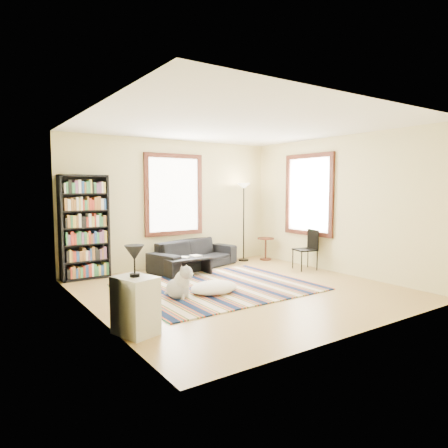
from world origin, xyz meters
TOP-DOWN VIEW (x-y plane):
  - floor at (0.00, 0.00)m, footprint 5.00×5.00m
  - ceiling at (0.00, 0.00)m, footprint 5.00×5.00m
  - wall_back at (0.00, 2.55)m, footprint 5.00×0.10m
  - wall_front at (0.00, -2.55)m, footprint 5.00×0.10m
  - wall_left at (-2.55, 0.00)m, footprint 0.10×5.00m
  - wall_right at (2.55, 0.00)m, footprint 0.10×5.00m
  - window_back at (0.00, 2.47)m, footprint 1.20×0.06m
  - window_right at (2.47, 0.80)m, footprint 0.06×1.20m
  - rug at (-0.24, 0.32)m, footprint 3.16×2.53m
  - sofa at (0.26, 2.05)m, footprint 1.41×2.23m
  - bookshelf at (-1.99, 2.32)m, footprint 0.90×0.30m
  - coffee_table at (-0.24, 1.48)m, footprint 1.02×0.81m
  - book_a at (-0.34, 1.48)m, footprint 0.25×0.22m
  - book_b at (-0.09, 1.53)m, footprint 0.25×0.18m
  - floor_cushion at (-0.53, 0.02)m, footprint 0.99×0.86m
  - floor_lamp at (1.69, 2.15)m, footprint 0.36×0.36m
  - side_table at (2.20, 1.93)m, footprint 0.51×0.51m
  - folding_chair at (2.15, 0.57)m, footprint 0.50×0.49m
  - white_cabinet at (-2.30, -0.99)m, footprint 0.51×0.59m
  - table_lamp at (-2.30, -0.99)m, footprint 0.29×0.29m
  - dog at (-1.17, 0.10)m, footprint 0.56×0.64m

SIDE VIEW (x-z plane):
  - floor at x=0.00m, z-range -0.10..0.00m
  - rug at x=-0.24m, z-range 0.00..0.02m
  - floor_cushion at x=-0.53m, z-range 0.00..0.21m
  - coffee_table at x=-0.24m, z-range 0.00..0.36m
  - dog at x=-1.17m, z-range 0.00..0.54m
  - side_table at x=2.20m, z-range 0.00..0.54m
  - sofa at x=0.26m, z-range 0.00..0.61m
  - white_cabinet at x=-2.30m, z-range 0.00..0.70m
  - book_b at x=-0.09m, z-range 0.36..0.38m
  - book_a at x=-0.34m, z-range 0.36..0.38m
  - folding_chair at x=2.15m, z-range 0.00..0.86m
  - table_lamp at x=-2.30m, z-range 0.70..1.08m
  - floor_lamp at x=1.69m, z-range 0.00..1.86m
  - bookshelf at x=-1.99m, z-range 0.00..2.00m
  - wall_back at x=0.00m, z-range 0.00..2.80m
  - wall_front at x=0.00m, z-range 0.00..2.80m
  - wall_left at x=-2.55m, z-range 0.00..2.80m
  - wall_right at x=2.55m, z-range 0.00..2.80m
  - window_back at x=0.00m, z-range 0.80..2.40m
  - window_right at x=2.47m, z-range 0.80..2.40m
  - ceiling at x=0.00m, z-range 2.80..2.90m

